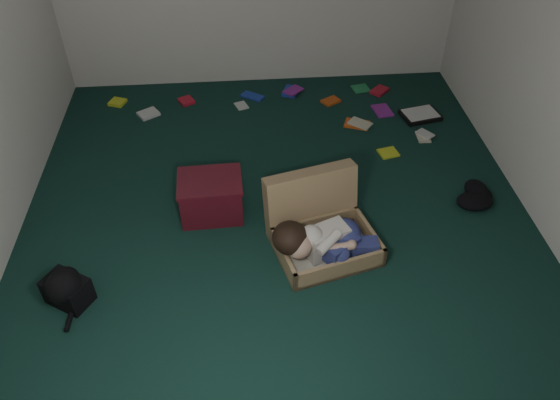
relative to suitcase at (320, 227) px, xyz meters
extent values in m
plane|color=#102E26|center=(-0.29, 0.25, -0.16)|extent=(4.50, 4.50, 0.00)
cube|color=#A08158|center=(0.04, -0.14, -0.07)|extent=(0.81, 0.67, 0.16)
cube|color=beige|center=(0.04, -0.14, -0.12)|extent=(0.74, 0.60, 0.02)
cube|color=#A08158|center=(-0.05, 0.18, 0.10)|extent=(0.74, 0.39, 0.52)
cube|color=silver|center=(0.02, -0.16, 0.02)|extent=(0.35, 0.28, 0.22)
sphere|color=tan|center=(-0.19, -0.25, 0.08)|extent=(0.19, 0.19, 0.19)
ellipsoid|color=black|center=(-0.24, -0.21, 0.11)|extent=(0.25, 0.27, 0.22)
ellipsoid|color=navy|center=(0.17, -0.11, 0.02)|extent=(0.23, 0.27, 0.22)
cube|color=navy|center=(0.12, -0.24, 0.01)|extent=(0.29, 0.26, 0.14)
cube|color=navy|center=(0.27, -0.21, -0.02)|extent=(0.25, 0.13, 0.11)
sphere|color=white|center=(0.35, -0.16, -0.04)|extent=(0.11, 0.11, 0.11)
sphere|color=white|center=(0.37, -0.23, -0.05)|extent=(0.10, 0.10, 0.10)
cylinder|color=tan|center=(0.10, -0.28, 0.06)|extent=(0.19, 0.11, 0.07)
cube|color=#4F101B|center=(-0.80, 0.39, 0.00)|extent=(0.48, 0.38, 0.31)
cube|color=#4F101B|center=(-0.80, 0.39, 0.17)|extent=(0.50, 0.40, 0.02)
cube|color=black|center=(1.23, 1.62, -0.13)|extent=(0.40, 0.34, 0.04)
cube|color=white|center=(1.23, 1.62, -0.11)|extent=(0.36, 0.30, 0.01)
cube|color=#CCDF27|center=(-1.79, 2.13, -0.15)|extent=(0.18, 0.14, 0.02)
cube|color=red|center=(-1.09, 2.09, -0.15)|extent=(0.23, 0.22, 0.02)
cube|color=silver|center=(-0.52, 1.97, -0.15)|extent=(0.18, 0.21, 0.02)
cube|color=#1E39A7|center=(0.00, 2.20, -0.15)|extent=(0.19, 0.22, 0.02)
cube|color=#D35218|center=(0.40, 1.97, -0.15)|extent=(0.23, 0.21, 0.02)
cube|color=#268E4E|center=(0.75, 2.20, -0.15)|extent=(0.19, 0.15, 0.02)
cube|color=purple|center=(0.89, 1.75, -0.15)|extent=(0.23, 0.22, 0.02)
cube|color=beige|center=(1.17, 1.27, -0.15)|extent=(0.17, 0.21, 0.02)
cube|color=#CCDF27|center=(0.78, 1.05, -0.15)|extent=(0.20, 0.22, 0.02)
cube|color=red|center=(0.94, 2.13, -0.15)|extent=(0.23, 0.21, 0.02)
cube|color=silver|center=(-1.45, 1.88, -0.15)|extent=(0.20, 0.17, 0.02)
cube|color=#1E39A7|center=(-0.40, 2.14, -0.15)|extent=(0.23, 0.23, 0.02)
cube|color=#D35218|center=(0.59, 1.53, -0.15)|extent=(0.16, 0.20, 0.02)
camera|label=1|loc=(-0.54, -2.85, 2.81)|focal=35.00mm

